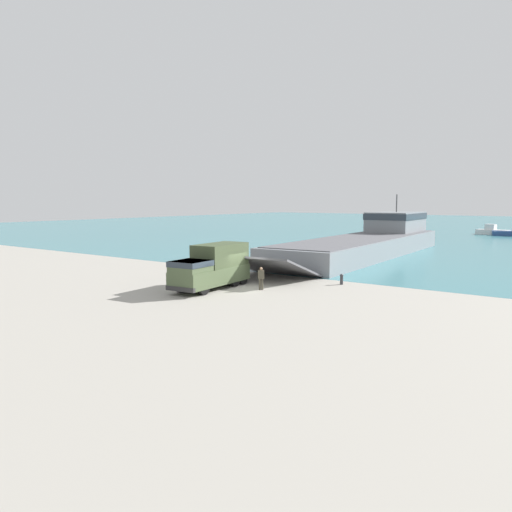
% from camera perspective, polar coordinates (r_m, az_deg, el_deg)
% --- Properties ---
extents(ground_plane, '(240.00, 240.00, 0.00)m').
position_cam_1_polar(ground_plane, '(37.63, -1.33, -3.56)').
color(ground_plane, '#9E998E').
extents(water_surface, '(240.00, 180.00, 0.01)m').
position_cam_1_polar(water_surface, '(128.39, 26.01, 2.90)').
color(water_surface, teal).
rests_on(water_surface, ground_plane).
extents(landing_craft, '(9.83, 42.11, 7.26)m').
position_cam_1_polar(landing_craft, '(62.22, 13.04, 1.85)').
color(landing_craft, gray).
rests_on(landing_craft, ground_plane).
extents(military_truck, '(3.03, 7.43, 3.25)m').
position_cam_1_polar(military_truck, '(36.94, -5.04, -1.24)').
color(military_truck, '#475638').
rests_on(military_truck, ground_plane).
extents(soldier_on_ramp, '(0.49, 0.47, 1.67)m').
position_cam_1_polar(soldier_on_ramp, '(36.29, 0.59, -2.39)').
color(soldier_on_ramp, '#4C4738').
rests_on(soldier_on_ramp, ground_plane).
extents(moored_boat_b, '(6.09, 3.08, 1.95)m').
position_cam_1_polar(moored_boat_b, '(103.67, 25.41, 2.58)').
color(moored_boat_b, white).
rests_on(moored_boat_b, ground_plane).
extents(mooring_bollard, '(0.28, 0.28, 0.83)m').
position_cam_1_polar(mooring_bollard, '(39.20, 9.76, -2.58)').
color(mooring_bollard, '#333338').
rests_on(mooring_bollard, ground_plane).
extents(shoreline_rock_a, '(0.61, 0.61, 0.61)m').
position_cam_1_polar(shoreline_rock_a, '(48.26, -2.76, -1.34)').
color(shoreline_rock_a, '#66605B').
rests_on(shoreline_rock_a, ground_plane).
extents(shoreline_rock_b, '(0.94, 0.94, 0.94)m').
position_cam_1_polar(shoreline_rock_b, '(50.37, -7.91, -1.06)').
color(shoreline_rock_b, gray).
rests_on(shoreline_rock_b, ground_plane).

